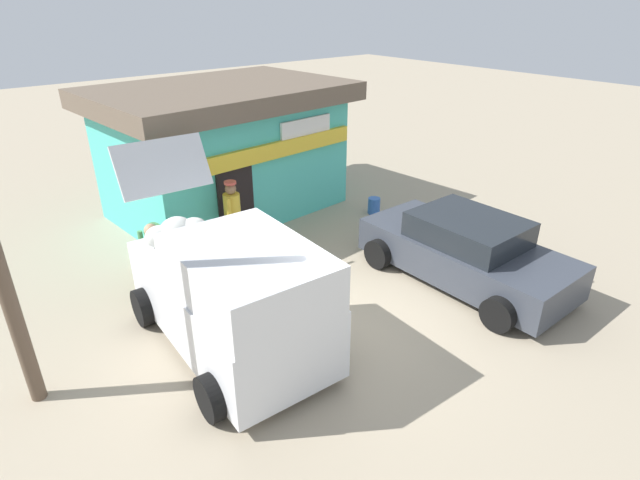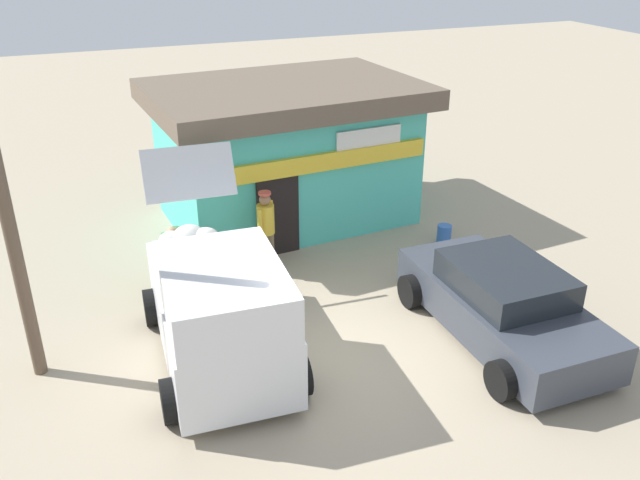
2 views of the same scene
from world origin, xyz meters
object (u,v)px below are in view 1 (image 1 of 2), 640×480
Objects in this scene: delivery_van at (231,293)px; parked_sedan at (465,251)px; unloaded_banana_pile at (158,255)px; customer_bending at (160,242)px; vendor_standing at (233,215)px; paint_bucket at (374,206)px; storefront_bar at (224,148)px.

parked_sedan is at bearing -12.65° from delivery_van.
customer_bending is at bearing -104.95° from unloaded_banana_pile.
unloaded_banana_pile is at bearing 151.47° from vendor_standing.
delivery_van is 10.86× the size of paint_bucket.
parked_sedan is at bearing -106.39° from paint_bucket.
paint_bucket is at bearing -44.28° from storefront_bar.
unloaded_banana_pile is at bearing 169.95° from paint_bucket.
unloaded_banana_pile is at bearing 75.05° from customer_bending.
parked_sedan is 2.88× the size of customer_bending.
vendor_standing is at bearing 3.44° from customer_bending.
vendor_standing is (-1.25, -2.42, -0.65)m from storefront_bar.
delivery_van is 5.20× the size of unloaded_banana_pile.
vendor_standing is 4.16× the size of paint_bucket.
customer_bending is 1.12m from unloaded_banana_pile.
paint_bucket is (5.53, -0.09, -0.68)m from customer_bending.
storefront_bar is at bearing 32.26° from unloaded_banana_pile.
parked_sedan reaches higher than unloaded_banana_pile.
unloaded_banana_pile is (0.23, 0.85, -0.69)m from customer_bending.
parked_sedan is 5.74m from customer_bending.
delivery_van reaches higher than unloaded_banana_pile.
parked_sedan is 6.15m from unloaded_banana_pile.
unloaded_banana_pile is 2.09× the size of paint_bucket.
delivery_van is 2.61× the size of vendor_standing.
storefront_bar is 1.50× the size of parked_sedan.
delivery_van reaches higher than parked_sedan.
delivery_van is at bearing -121.19° from vendor_standing.
vendor_standing is at bearing -28.53° from unloaded_banana_pile.
paint_bucket is at bearing -2.77° from vendor_standing.
parked_sedan is 4.66m from vendor_standing.
parked_sedan is at bearing -51.15° from vendor_standing.
delivery_van is 4.62m from parked_sedan.
delivery_van is 6.07m from paint_bucket.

